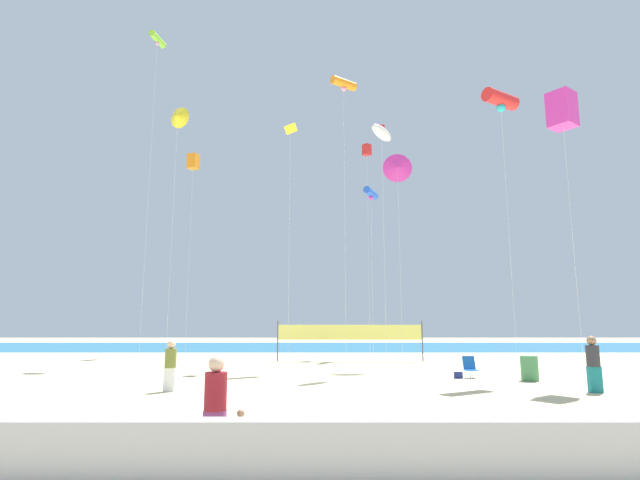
% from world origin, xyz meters
% --- Properties ---
extents(ground_plane, '(120.00, 120.00, 0.00)m').
position_xyz_m(ground_plane, '(0.00, 0.00, 0.00)').
color(ground_plane, beige).
extents(ocean_band, '(120.00, 20.00, 0.01)m').
position_xyz_m(ocean_band, '(0.00, 31.62, 0.00)').
color(ocean_band, '#1E6B99').
rests_on(ocean_band, ground).
extents(boardwalk_ledge, '(28.00, 0.44, 0.87)m').
position_xyz_m(boardwalk_ledge, '(0.00, -10.05, 0.44)').
color(boardwalk_ledge, '#A8A8AD').
rests_on(boardwalk_ledge, ground).
extents(mother_figure, '(0.40, 0.40, 1.73)m').
position_xyz_m(mother_figure, '(-2.40, -8.76, 0.92)').
color(mother_figure, '#7A3872').
rests_on(mother_figure, ground).
extents(toddler_figure, '(0.19, 0.19, 0.82)m').
position_xyz_m(toddler_figure, '(-1.94, -8.85, 0.44)').
color(toddler_figure, '#99B28C').
rests_on(toddler_figure, ground).
extents(beachgoer_charcoal_shirt, '(0.43, 0.43, 1.86)m').
position_xyz_m(beachgoer_charcoal_shirt, '(8.65, -0.68, 1.00)').
color(beachgoer_charcoal_shirt, '#19727A').
rests_on(beachgoer_charcoal_shirt, ground).
extents(beachgoer_olive_shirt, '(0.39, 0.39, 1.71)m').
position_xyz_m(beachgoer_olive_shirt, '(-5.68, -0.40, 0.91)').
color(beachgoer_olive_shirt, white).
rests_on(beachgoer_olive_shirt, ground).
extents(folding_beach_chair, '(0.52, 0.65, 0.89)m').
position_xyz_m(folding_beach_chair, '(5.83, 3.91, 0.47)').
color(folding_beach_chair, '#1959B2').
rests_on(folding_beach_chair, ground).
extents(trash_barrel, '(0.68, 0.68, 0.98)m').
position_xyz_m(trash_barrel, '(7.87, 2.69, 0.49)').
color(trash_barrel, '#3F7F4C').
rests_on(trash_barrel, ground).
extents(volleyball_net, '(8.85, 0.15, 2.40)m').
position_xyz_m(volleyball_net, '(1.25, 12.82, 1.64)').
color(volleyball_net, '#4C4C51').
rests_on(volleyball_net, ground).
extents(beach_handbag, '(0.34, 0.17, 0.27)m').
position_xyz_m(beach_handbag, '(5.23, 3.59, 0.14)').
color(beach_handbag, navy).
rests_on(beach_handbag, ground).
extents(kite_orange_box, '(0.94, 0.94, 15.44)m').
position_xyz_m(kite_orange_box, '(-10.56, 19.76, 14.82)').
color(kite_orange_box, silver).
rests_on(kite_orange_box, ground).
extents(kite_magenta_delta, '(1.68, 0.35, 11.86)m').
position_xyz_m(kite_magenta_delta, '(3.86, 9.33, 11.01)').
color(kite_magenta_delta, silver).
rests_on(kite_magenta_delta, ground).
extents(kite_yellow_diamond, '(0.97, 0.97, 13.87)m').
position_xyz_m(kite_yellow_diamond, '(-2.33, 9.92, 13.46)').
color(kite_yellow_diamond, silver).
rests_on(kite_yellow_diamond, ground).
extents(kite_red_tube, '(2.02, 1.61, 13.14)m').
position_xyz_m(kite_red_tube, '(8.02, 4.33, 12.76)').
color(kite_red_tube, silver).
rests_on(kite_red_tube, ground).
extents(kite_yellow_delta, '(1.43, 0.93, 15.63)m').
position_xyz_m(kite_yellow_delta, '(-9.40, 11.30, 14.93)').
color(kite_yellow_delta, silver).
rests_on(kite_yellow_delta, ground).
extents(kite_red_box, '(0.76, 0.76, 15.91)m').
position_xyz_m(kite_red_box, '(3.05, 18.83, 15.41)').
color(kite_red_box, silver).
rests_on(kite_red_box, ground).
extents(kite_lime_tube, '(0.74, 1.68, 22.03)m').
position_xyz_m(kite_lime_tube, '(-11.89, 13.97, 21.69)').
color(kite_lime_tube, silver).
rests_on(kite_lime_tube, ground).
extents(kite_white_inflatable, '(1.52, 1.67, 12.40)m').
position_xyz_m(kite_white_inflatable, '(2.62, 6.48, 11.94)').
color(kite_white_inflatable, silver).
rests_on(kite_white_inflatable, ground).
extents(kite_orange_tube, '(1.68, 1.42, 16.92)m').
position_xyz_m(kite_orange_tube, '(0.88, 10.35, 16.60)').
color(kite_orange_tube, silver).
rests_on(kite_orange_tube, ground).
extents(kite_magenta_box, '(1.36, 1.36, 12.16)m').
position_xyz_m(kite_magenta_box, '(9.90, 2.39, 11.37)').
color(kite_magenta_box, silver).
rests_on(kite_magenta_box, ground).
extents(kite_blue_tube, '(1.24, 2.08, 11.58)m').
position_xyz_m(kite_blue_tube, '(3.03, 16.12, 11.30)').
color(kite_blue_tube, silver).
rests_on(kite_blue_tube, ground).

